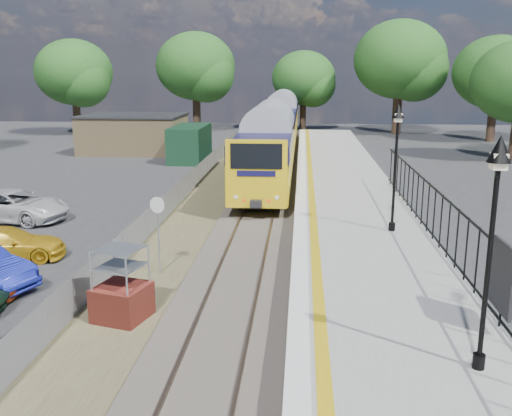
# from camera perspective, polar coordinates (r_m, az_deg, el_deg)

# --- Properties ---
(ground) EXTENTS (120.00, 120.00, 0.00)m
(ground) POSITION_cam_1_polar(r_m,az_deg,el_deg) (16.06, -2.81, -10.77)
(ground) COLOR #2D2D30
(ground) RESTS_ON ground
(track_bed) EXTENTS (5.90, 80.00, 0.29)m
(track_bed) POSITION_cam_1_polar(r_m,az_deg,el_deg) (25.16, -1.06, -1.48)
(track_bed) COLOR #473F38
(track_bed) RESTS_ON ground
(platform) EXTENTS (5.00, 70.00, 0.90)m
(platform) POSITION_cam_1_polar(r_m,az_deg,el_deg) (23.44, 9.97, -1.90)
(platform) COLOR gray
(platform) RESTS_ON ground
(platform_edge) EXTENTS (0.90, 70.00, 0.01)m
(platform_edge) POSITION_cam_1_polar(r_m,az_deg,el_deg) (23.22, 4.94, -0.73)
(platform_edge) COLOR silver
(platform_edge) RESTS_ON platform
(victorian_lamp_south) EXTENTS (0.44, 0.44, 4.60)m
(victorian_lamp_south) POSITION_cam_1_polar(r_m,az_deg,el_deg) (11.33, 22.78, 0.71)
(victorian_lamp_south) COLOR black
(victorian_lamp_south) RESTS_ON platform
(victorian_lamp_north) EXTENTS (0.44, 0.44, 4.60)m
(victorian_lamp_north) POSITION_cam_1_polar(r_m,az_deg,el_deg) (20.91, 13.91, 6.80)
(victorian_lamp_north) COLOR black
(victorian_lamp_north) RESTS_ON platform
(palisade_fence) EXTENTS (0.12, 26.00, 2.00)m
(palisade_fence) POSITION_cam_1_polar(r_m,az_deg,el_deg) (18.00, 19.26, -2.61)
(palisade_fence) COLOR black
(palisade_fence) RESTS_ON platform
(wire_fence) EXTENTS (0.06, 52.00, 1.20)m
(wire_fence) POSITION_cam_1_polar(r_m,az_deg,el_deg) (27.86, -8.24, 0.94)
(wire_fence) COLOR #999EA3
(wire_fence) RESTS_ON ground
(outbuilding) EXTENTS (10.80, 10.10, 3.12)m
(outbuilding) POSITION_cam_1_polar(r_m,az_deg,el_deg) (47.76, -11.12, 7.17)
(outbuilding) COLOR #9B8357
(outbuilding) RESTS_ON ground
(tree_line) EXTENTS (56.80, 43.80, 11.88)m
(tree_line) POSITION_cam_1_polar(r_m,az_deg,el_deg) (56.51, 4.18, 13.50)
(tree_line) COLOR #332319
(tree_line) RESTS_ON ground
(train) EXTENTS (2.82, 40.83, 3.51)m
(train) POSITION_cam_1_polar(r_m,az_deg,el_deg) (44.98, 2.14, 8.08)
(train) COLOR gold
(train) RESTS_ON ground
(brick_plinth) EXTENTS (1.59, 1.59, 2.08)m
(brick_plinth) POSITION_cam_1_polar(r_m,az_deg,el_deg) (15.85, -13.33, -7.56)
(brick_plinth) COLOR maroon
(brick_plinth) RESTS_ON ground
(speed_sign) EXTENTS (0.52, 0.20, 2.65)m
(speed_sign) POSITION_cam_1_polar(r_m,az_deg,el_deg) (18.86, -9.78, -1.46)
(speed_sign) COLOR #999EA3
(speed_sign) RESTS_ON ground
(car_yellow) EXTENTS (4.36, 2.58, 1.18)m
(car_yellow) POSITION_cam_1_polar(r_m,az_deg,el_deg) (22.26, -23.74, -3.32)
(car_yellow) COLOR gold
(car_yellow) RESTS_ON ground
(car_white) EXTENTS (5.32, 3.14, 1.39)m
(car_white) POSITION_cam_1_polar(r_m,az_deg,el_deg) (27.92, -23.05, 0.21)
(car_white) COLOR silver
(car_white) RESTS_ON ground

